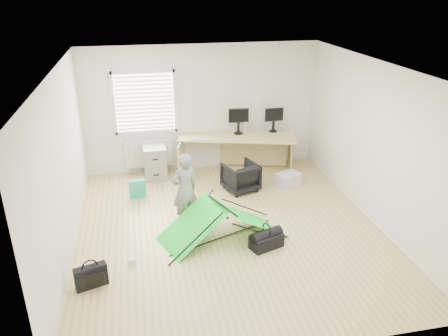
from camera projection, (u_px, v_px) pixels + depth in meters
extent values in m
plane|color=tan|center=(229.00, 229.00, 7.38)|extent=(5.50, 5.50, 0.00)
cube|color=silver|center=(202.00, 108.00, 9.33)|extent=(5.00, 0.02, 2.70)
cube|color=silver|center=(145.00, 103.00, 8.99)|extent=(1.20, 0.06, 1.20)
cube|color=silver|center=(148.00, 153.00, 9.39)|extent=(1.00, 0.12, 0.60)
cube|color=tan|center=(237.00, 154.00, 9.43)|extent=(2.57, 1.40, 0.83)
cube|color=gray|center=(155.00, 162.00, 9.21)|extent=(0.47, 0.61, 0.70)
cube|color=black|center=(238.00, 125.00, 9.30)|extent=(0.44, 0.12, 0.41)
cube|color=black|center=(273.00, 123.00, 9.44)|extent=(0.41, 0.10, 0.39)
cube|color=beige|center=(200.00, 139.00, 9.03)|extent=(0.44, 0.20, 0.02)
cylinder|color=#C87079|center=(246.00, 128.00, 9.30)|extent=(0.08, 0.08, 0.27)
imported|color=black|center=(241.00, 177.00, 8.65)|extent=(0.78, 0.79, 0.57)
imported|color=gray|center=(185.00, 190.00, 7.28)|extent=(0.56, 0.47, 1.30)
cube|color=#B5B8BE|center=(288.00, 179.00, 8.90)|extent=(0.56, 0.48, 0.26)
cube|color=#22A57F|center=(138.00, 189.00, 8.40)|extent=(0.32, 0.18, 0.36)
cube|color=black|center=(91.00, 277.00, 5.93)|extent=(0.45, 0.26, 0.33)
cube|color=silver|center=(132.00, 261.00, 6.45)|extent=(0.11, 0.11, 0.09)
cube|color=black|center=(266.00, 241.00, 6.83)|extent=(0.57, 0.42, 0.22)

